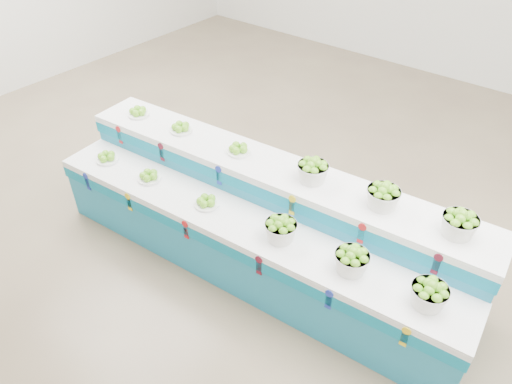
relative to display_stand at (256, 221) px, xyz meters
The scene contains 14 objects.
ground 0.96m from the display_stand, 136.30° to the left, with size 10.00×10.00×0.00m, color brown.
display_stand is the anchor object (origin of this frame).
plate_lower_left 1.76m from the display_stand, 166.33° to the right, with size 0.23×0.23×0.10m, color white.
plate_lower_mid 1.17m from the display_stand, 161.70° to the right, with size 0.23×0.23×0.10m, color white.
plate_lower_right 0.53m from the display_stand, 140.21° to the right, with size 0.23×0.23×0.10m, color white.
basket_lower_left 0.59m from the display_stand, 26.63° to the right, with size 0.28×0.28×0.21m, color silver, non-canonical shape.
basket_lower_mid 1.16m from the display_stand, ahead, with size 0.28×0.28×0.21m, color silver, non-canonical shape.
basket_lower_right 1.75m from the display_stand, ahead, with size 0.28×0.28×0.21m, color silver, non-canonical shape.
plate_upper_left 1.83m from the display_stand, behind, with size 0.23×0.23×0.10m, color white.
plate_upper_mid 1.27m from the display_stand, behind, with size 0.23×0.23×0.10m, color white.
plate_upper_right 0.73m from the display_stand, 150.12° to the left, with size 0.23×0.23×0.10m, color white.
basket_upper_left 0.80m from the display_stand, 36.54° to the left, with size 0.28×0.28×0.21m, color silver, non-canonical shape.
basket_upper_mid 1.28m from the display_stand, 18.61° to the left, with size 0.28×0.28×0.21m, color silver, non-canonical shape.
basket_upper_right 1.83m from the display_stand, 13.75° to the left, with size 0.28×0.28×0.21m, color silver, non-canonical shape.
Camera 1 is at (2.75, -3.27, 3.57)m, focal length 33.52 mm.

